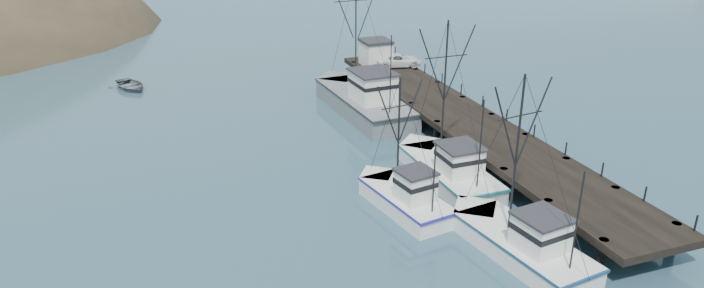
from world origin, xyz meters
name	(u,v)px	position (x,y,z in m)	size (l,w,h in m)	color
ground	(385,272)	(0.00, 0.00, 0.00)	(400.00, 400.00, 0.00)	#294A5C
pier	(464,121)	(14.00, 16.00, 1.69)	(6.00, 44.00, 2.00)	black
trawler_near	(519,242)	(8.08, -1.00, 0.82)	(4.84, 10.96, 11.08)	white
trawler_mid	(404,197)	(4.06, 6.48, 0.82)	(4.25, 9.11, 9.27)	white
trawler_far	(447,168)	(8.99, 9.59, 0.82)	(3.89, 11.66, 11.92)	white
work_vessel	(362,100)	(8.43, 25.54, 1.23)	(5.62, 16.26, 13.49)	slate
pier_shed	(376,52)	(13.18, 34.00, 3.42)	(3.00, 3.20, 2.80)	silver
pickup_truck	(398,60)	(15.27, 32.59, 2.70)	(2.32, 5.03, 1.40)	white
motorboat	(131,89)	(-12.20, 40.96, 0.00)	(3.65, 5.10, 1.06)	#565960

